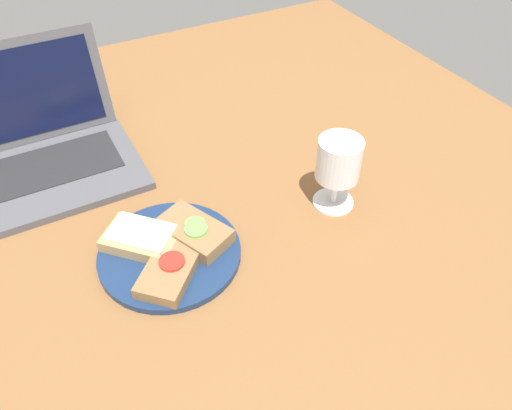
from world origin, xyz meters
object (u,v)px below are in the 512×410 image
object	(u,v)px
wine_glass	(339,163)
laptop	(28,150)
plate	(170,253)
sandwich_with_tomato	(170,269)
sandwich_with_cucumber	(194,231)
sandwich_with_cheese	(142,238)

from	to	relation	value
wine_glass	laptop	size ratio (longest dim) A/B	0.36
plate	wine_glass	size ratio (longest dim) A/B	1.69
laptop	wine_glass	bearing A→B (deg)	-37.88
sandwich_with_tomato	wine_glass	size ratio (longest dim) A/B	0.97
sandwich_with_cucumber	laptop	xyz separation A→B (cm)	(-18.55, 30.56, 1.80)
plate	sandwich_with_cheese	xyz separation A→B (cm)	(-3.00, 3.36, 1.83)
plate	laptop	distance (cm)	34.67
plate	sandwich_with_cucumber	bearing A→B (deg)	11.37
sandwich_with_cucumber	sandwich_with_cheese	world-z (taller)	sandwich_with_cucumber
sandwich_with_cucumber	wine_glass	xyz separation A→B (cm)	(24.09, -2.61, 6.10)
sandwich_with_tomato	plate	bearing A→B (deg)	71.98
sandwich_with_cucumber	laptop	bearing A→B (deg)	121.25
sandwich_with_cheese	sandwich_with_tomato	size ratio (longest dim) A/B	1.04
wine_glass	laptop	xyz separation A→B (cm)	(-42.64, 33.17, -4.30)
plate	laptop	xyz separation A→B (cm)	(-14.13, 31.45, 3.62)
plate	sandwich_with_cheese	size ratio (longest dim) A/B	1.68
plate	sandwich_with_tomato	distance (cm)	4.75
wine_glass	plate	bearing A→B (deg)	176.54
sandwich_with_cucumber	laptop	world-z (taller)	laptop
sandwich_with_cucumber	sandwich_with_cheese	bearing A→B (deg)	161.58
sandwich_with_cheese	sandwich_with_tomato	world-z (taller)	sandwich_with_cheese
sandwich_with_tomato	wine_glass	distance (cm)	30.66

